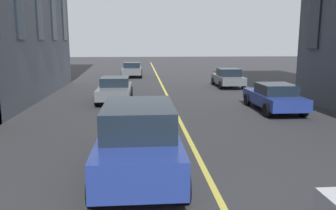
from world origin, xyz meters
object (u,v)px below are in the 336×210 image
car_grey_parked_a (228,78)px  car_blue_far (139,140)px  car_blue_oncoming (274,97)px  car_grey_trailing (115,89)px  car_grey_near (132,69)px

car_grey_parked_a → car_blue_far: size_ratio=0.83×
car_grey_parked_a → car_blue_oncoming: 9.05m
car_grey_parked_a → car_blue_far: bearing=158.6°
car_grey_trailing → car_grey_near: same height
car_grey_near → car_grey_parked_a: bearing=-138.4°
car_blue_oncoming → car_grey_parked_a: bearing=0.0°
car_blue_far → car_blue_oncoming: bearing=-40.1°
car_grey_trailing → car_blue_far: 11.49m
car_grey_parked_a → car_blue_far: car_blue_far is taller
car_grey_parked_a → car_blue_oncoming: (-9.05, 0.00, 0.00)m
car_grey_parked_a → car_grey_near: size_ratio=0.89×
car_grey_near → car_blue_oncoming: (-17.38, -7.40, 0.00)m
car_grey_parked_a → car_grey_near: (8.33, 7.40, 0.00)m
car_blue_far → car_blue_oncoming: size_ratio=1.07×
car_grey_parked_a → car_blue_far: 18.20m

